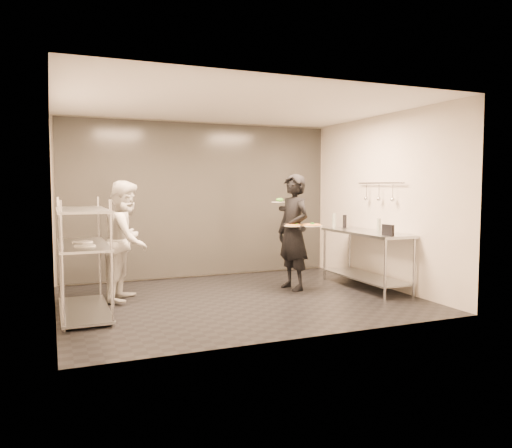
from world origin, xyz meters
name	(u,v)px	position (x,y,z in m)	size (l,w,h in m)	color
room_shell	(215,201)	(0.00, 1.18, 1.40)	(5.00, 4.00, 2.80)	black
pass_rack	(83,255)	(-2.15, 0.00, 0.77)	(0.60, 1.60, 1.50)	#ADAEB4
prep_counter	(366,249)	(2.18, 0.00, 0.63)	(0.60, 1.80, 0.92)	#ADAEB4
utensil_rail	(380,192)	(2.43, 0.00, 1.55)	(0.07, 1.20, 0.31)	#ADAEB4
waiter	(293,232)	(1.04, 0.34, 0.92)	(0.67, 0.44, 1.84)	black
chef	(127,241)	(-1.52, 0.62, 0.86)	(0.84, 0.65, 1.73)	beige
pizza_plate_near	(294,225)	(0.95, 0.16, 1.04)	(0.29, 0.29, 0.05)	white
pizza_plate_far	(311,225)	(1.22, 0.08, 1.04)	(0.35, 0.35, 0.05)	white
salad_plate	(280,201)	(0.95, 0.66, 1.41)	(0.27, 0.27, 0.07)	white
pos_monitor	(388,230)	(2.06, -0.72, 1.00)	(0.05, 0.23, 0.17)	black
bottle_green	(334,220)	(2.07, 0.80, 1.05)	(0.07, 0.07, 0.26)	gray
bottle_clear	(379,225)	(2.36, -0.10, 1.03)	(0.06, 0.06, 0.21)	gray
bottle_dark	(345,221)	(2.24, 0.73, 1.03)	(0.07, 0.07, 0.23)	black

